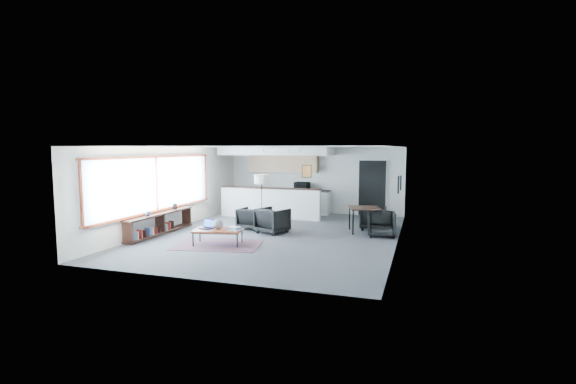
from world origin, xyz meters
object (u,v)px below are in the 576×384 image
(laptop, at_px, (207,226))
(armchair_right, at_px, (272,219))
(floor_lamp, at_px, (262,181))
(dining_chair_near, at_px, (381,225))
(dining_chair_far, at_px, (373,219))
(ceramic_pot, at_px, (218,224))
(dining_table, at_px, (365,209))
(microwave, at_px, (302,185))
(coffee_table, at_px, (218,231))
(armchair_left, at_px, (251,217))
(book_stack, at_px, (235,229))

(laptop, bearing_deg, armchair_right, 68.21)
(floor_lamp, xyz_separation_m, dining_chair_near, (4.05, -0.80, -1.12))
(dining_chair_near, bearing_deg, dining_chair_far, 100.75)
(ceramic_pot, bearing_deg, dining_table, 39.72)
(microwave, bearing_deg, ceramic_pot, -89.90)
(dining_chair_near, bearing_deg, dining_table, 130.45)
(laptop, relative_size, floor_lamp, 0.23)
(coffee_table, distance_m, ceramic_pot, 0.17)
(coffee_table, height_order, microwave, microwave)
(ceramic_pot, bearing_deg, armchair_left, 90.39)
(coffee_table, bearing_deg, armchair_left, 78.22)
(coffee_table, distance_m, dining_chair_far, 5.02)
(dining_chair_near, bearing_deg, armchair_left, 173.43)
(floor_lamp, distance_m, dining_chair_far, 3.88)
(microwave, bearing_deg, armchair_left, -94.08)
(dining_table, height_order, dining_chair_far, dining_table)
(book_stack, xyz_separation_m, armchair_left, (-0.49, 2.25, -0.09))
(floor_lamp, height_order, dining_chair_far, floor_lamp)
(coffee_table, xyz_separation_m, book_stack, (0.47, 0.05, 0.08))
(book_stack, relative_size, dining_table, 0.32)
(book_stack, relative_size, armchair_right, 0.44)
(coffee_table, relative_size, armchair_left, 1.87)
(floor_lamp, bearing_deg, laptop, -95.71)
(ceramic_pot, relative_size, dining_chair_far, 0.40)
(armchair_left, relative_size, microwave, 1.32)
(armchair_right, bearing_deg, coffee_table, 87.25)
(laptop, height_order, dining_chair_far, dining_chair_far)
(ceramic_pot, bearing_deg, coffee_table, -75.68)
(dining_table, height_order, microwave, microwave)
(laptop, xyz_separation_m, dining_chair_far, (4.02, 3.37, -0.15))
(armchair_right, distance_m, dining_table, 2.83)
(armchair_left, xyz_separation_m, dining_table, (3.49, 0.61, 0.33))
(ceramic_pot, distance_m, dining_chair_near, 4.70)
(floor_lamp, height_order, dining_chair_near, floor_lamp)
(floor_lamp, bearing_deg, ceramic_pot, -89.59)
(laptop, bearing_deg, ceramic_pot, 3.91)
(ceramic_pot, bearing_deg, dining_chair_far, 42.78)
(book_stack, height_order, dining_chair_far, dining_chair_far)
(armchair_right, xyz_separation_m, dining_chair_far, (2.84, 1.51, -0.08))
(armchair_right, bearing_deg, armchair_left, -3.29)
(ceramic_pot, height_order, dining_chair_near, ceramic_pot)
(laptop, bearing_deg, microwave, 91.12)
(dining_chair_far, bearing_deg, armchair_left, 15.37)
(coffee_table, relative_size, book_stack, 3.77)
(floor_lamp, xyz_separation_m, dining_chair_far, (3.70, 0.19, -1.13))
(book_stack, bearing_deg, armchair_right, 79.00)
(armchair_right, bearing_deg, dining_chair_near, -150.08)
(armchair_left, bearing_deg, coffee_table, 97.68)
(armchair_right, height_order, dining_chair_far, armchair_right)
(armchair_left, xyz_separation_m, microwave, (0.65, 3.55, 0.75))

